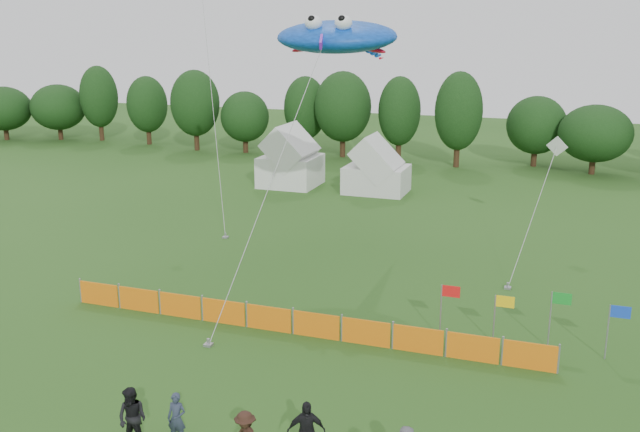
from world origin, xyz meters
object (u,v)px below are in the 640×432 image
(barrier_fence, at_px, (292,322))
(spectator_d, at_px, (306,432))
(stingray_kite, at_px, (340,37))
(spectator_a, at_px, (177,418))
(tent_left, at_px, (290,161))
(tent_right, at_px, (377,171))
(spectator_b, at_px, (132,418))

(barrier_fence, bearing_deg, spectator_d, -65.70)
(barrier_fence, bearing_deg, stingray_kite, 98.12)
(spectator_d, height_order, stingray_kite, stingray_kite)
(spectator_a, bearing_deg, spectator_d, 0.11)
(tent_left, xyz_separation_m, spectator_a, (9.84, -33.41, -1.10))
(spectator_d, relative_size, stingray_kite, 0.09)
(tent_right, distance_m, stingray_kite, 17.64)
(tent_right, relative_size, spectator_b, 2.43)
(tent_right, distance_m, spectator_a, 33.45)
(spectator_a, distance_m, spectator_d, 3.87)
(spectator_b, distance_m, spectator_d, 5.00)
(tent_right, distance_m, spectator_b, 34.01)
(tent_right, xyz_separation_m, spectator_b, (2.01, -33.94, -0.68))
(tent_left, bearing_deg, barrier_fence, -68.07)
(spectator_a, distance_m, spectator_b, 1.24)
(tent_left, xyz_separation_m, spectator_b, (8.79, -34.06, -0.95))
(tent_left, xyz_separation_m, spectator_d, (13.69, -33.05, -0.96))
(barrier_fence, xyz_separation_m, spectator_b, (-1.38, -8.81, 0.42))
(tent_left, height_order, tent_right, tent_left)
(barrier_fence, bearing_deg, tent_right, 97.69)
(barrier_fence, xyz_separation_m, spectator_d, (3.52, -7.80, 0.42))
(spectator_b, relative_size, spectator_d, 1.01)
(tent_right, height_order, stingray_kite, stingray_kite)
(tent_right, height_order, barrier_fence, tent_right)
(tent_right, bearing_deg, spectator_d, -78.14)
(tent_left, height_order, spectator_a, tent_left)
(barrier_fence, height_order, spectator_b, spectator_b)
(tent_right, relative_size, barrier_fence, 0.23)
(barrier_fence, distance_m, spectator_b, 8.93)
(tent_left, xyz_separation_m, stingray_kite, (8.67, -14.79, 9.33))
(stingray_kite, bearing_deg, spectator_b, -89.67)
(barrier_fence, bearing_deg, spectator_b, -98.89)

